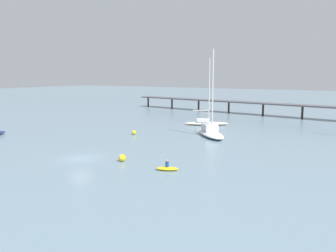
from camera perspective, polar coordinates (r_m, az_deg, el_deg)
ground_plane at (r=44.12m, az=-13.76°, el=-5.07°), size 400.00×400.00×0.00m
pier at (r=87.14m, az=18.57°, el=3.62°), size 68.26×12.62×6.34m
sailboat_cream at (r=70.97m, az=6.10°, el=0.71°), size 8.71×6.43×13.13m
sailboat_white at (r=58.40m, az=6.83°, el=-0.83°), size 8.70×9.22×13.89m
dinghy_yellow at (r=37.77m, az=-0.14°, el=-6.74°), size 2.60×1.92×1.14m
mooring_buoy_outer at (r=59.76m, az=-5.48°, el=-1.04°), size 0.70×0.70×0.70m
mooring_buoy_far at (r=41.73m, az=-7.36°, el=-5.07°), size 0.84×0.84×0.84m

